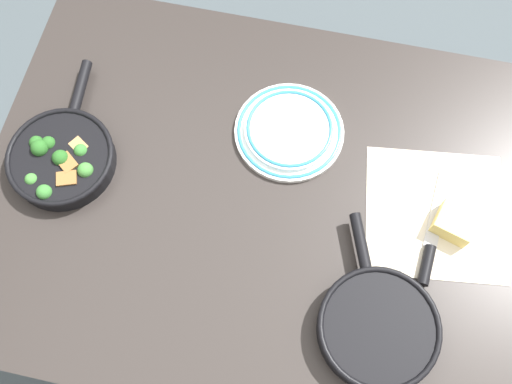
# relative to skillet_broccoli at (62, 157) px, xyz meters

# --- Properties ---
(ground_plane) EXTENTS (14.00, 14.00, 0.00)m
(ground_plane) POSITION_rel_skillet_broccoli_xyz_m (0.43, 0.01, -0.79)
(ground_plane) COLOR #424C51
(dining_table_red) EXTENTS (1.20, 0.92, 0.76)m
(dining_table_red) POSITION_rel_skillet_broccoli_xyz_m (0.43, 0.01, -0.11)
(dining_table_red) COLOR #2D2826
(dining_table_red) RESTS_ON ground_plane
(skillet_broccoli) EXTENTS (0.23, 0.37, 0.06)m
(skillet_broccoli) POSITION_rel_skillet_broccoli_xyz_m (0.00, 0.00, 0.00)
(skillet_broccoli) COLOR black
(skillet_broccoli) RESTS_ON dining_table_red
(skillet_eggs) EXTENTS (0.24, 0.34, 0.05)m
(skillet_eggs) POSITION_rel_skillet_broccoli_xyz_m (0.72, -0.22, 0.00)
(skillet_eggs) COLOR black
(skillet_eggs) RESTS_ON dining_table_red
(parchment_sheet) EXTENTS (0.33, 0.33, 0.00)m
(parchment_sheet) POSITION_rel_skillet_broccoli_xyz_m (0.82, 0.05, -0.03)
(parchment_sheet) COLOR beige
(parchment_sheet) RESTS_ON dining_table_red
(grater_knife) EXTENTS (0.05, 0.26, 0.02)m
(grater_knife) POSITION_rel_skillet_broccoli_xyz_m (0.81, -0.02, -0.02)
(grater_knife) COLOR silver
(grater_knife) RESTS_ON dining_table_red
(cheese_block) EXTENTS (0.10, 0.09, 0.05)m
(cheese_block) POSITION_rel_skillet_broccoli_xyz_m (0.85, 0.03, -0.00)
(cheese_block) COLOR #EACC66
(cheese_block) RESTS_ON dining_table_red
(dinner_plate_stack) EXTENTS (0.25, 0.25, 0.03)m
(dinner_plate_stack) POSITION_rel_skillet_broccoli_xyz_m (0.47, 0.18, -0.01)
(dinner_plate_stack) COLOR white
(dinner_plate_stack) RESTS_ON dining_table_red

